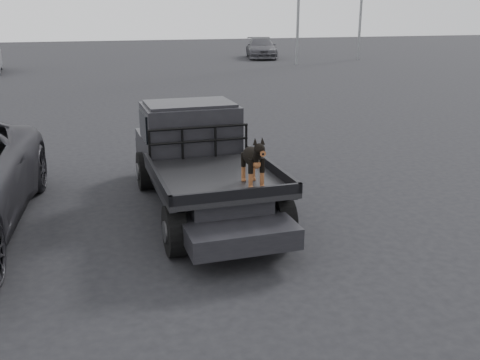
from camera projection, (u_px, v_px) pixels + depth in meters
name	position (u px, v px, depth m)	size (l,w,h in m)	color
ground	(197.00, 251.00, 7.99)	(120.00, 120.00, 0.00)	black
flatbed_ute	(203.00, 185.00, 9.52)	(2.00, 5.40, 0.92)	black
ute_cab	(190.00, 125.00, 10.11)	(1.72, 1.30, 0.88)	black
headache_rack	(199.00, 143.00, 9.48)	(1.80, 0.08, 0.55)	black
dog	(253.00, 161.00, 8.00)	(0.32, 0.60, 0.74)	black
distant_car_b	(261.00, 48.00, 40.11)	(2.08, 5.12, 1.49)	#4B4B51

